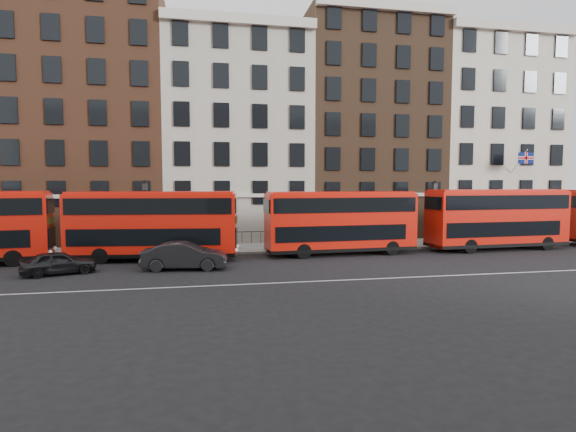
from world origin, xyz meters
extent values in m
plane|color=black|center=(0.00, 0.00, 0.00)|extent=(120.00, 120.00, 0.00)
cube|color=gray|center=(0.00, 10.50, 0.07)|extent=(80.00, 5.00, 0.15)
cube|color=gray|center=(0.00, 8.00, 0.08)|extent=(80.00, 0.30, 0.16)
cube|color=white|center=(0.00, -2.00, 0.01)|extent=(70.00, 0.12, 0.01)
cube|color=brown|center=(-12.80, 18.00, 11.00)|extent=(12.80, 10.00, 22.00)
cube|color=#A29D8F|center=(0.00, 18.00, 9.50)|extent=(12.80, 10.00, 19.00)
cube|color=beige|center=(0.00, 12.75, 18.60)|extent=(12.80, 0.50, 0.80)
cube|color=brown|center=(12.80, 18.00, 10.50)|extent=(12.80, 10.00, 21.00)
cube|color=beige|center=(12.80, 12.75, 20.60)|extent=(12.80, 0.50, 0.80)
cube|color=beige|center=(25.60, 18.00, 10.00)|extent=(12.80, 10.00, 20.00)
cube|color=beige|center=(25.60, 12.75, 19.60)|extent=(12.80, 0.50, 0.80)
cube|color=black|center=(-13.13, 7.15, 1.65)|extent=(0.40, 2.33, 1.38)
cube|color=black|center=(-13.13, 7.15, 2.79)|extent=(0.35, 2.02, 0.45)
cylinder|color=black|center=(-14.97, 5.70, 0.53)|extent=(1.09, 0.44, 1.06)
cylinder|color=black|center=(-15.28, 8.06, 0.53)|extent=(1.09, 0.44, 1.06)
cube|color=red|center=(-6.52, 6.40, 2.45)|extent=(11.30, 3.91, 4.16)
cube|color=black|center=(-6.52, 6.40, 0.50)|extent=(11.31, 3.95, 0.25)
cube|color=black|center=(-6.83, 6.44, 1.74)|extent=(10.06, 3.84, 1.11)
cube|color=black|center=(-6.52, 6.40, 3.74)|extent=(10.89, 3.94, 1.05)
cube|color=red|center=(-6.52, 6.40, 4.59)|extent=(10.96, 3.66, 0.19)
cube|color=black|center=(-0.98, 5.75, 1.63)|extent=(0.35, 2.31, 1.37)
cube|color=black|center=(-0.98, 5.75, 2.76)|extent=(0.32, 2.00, 0.44)
cylinder|color=black|center=(-3.10, 4.81, 0.53)|extent=(1.08, 0.42, 1.05)
cylinder|color=black|center=(-2.82, 7.15, 0.53)|extent=(1.08, 0.42, 1.05)
cylinder|color=black|center=(-9.80, 5.60, 0.53)|extent=(1.08, 0.42, 1.05)
cylinder|color=black|center=(-9.52, 7.94, 0.53)|extent=(1.08, 0.42, 1.05)
cube|color=red|center=(6.67, 6.40, 2.42)|extent=(11.03, 3.06, 4.11)
cube|color=black|center=(6.67, 6.40, 0.49)|extent=(11.03, 3.10, 0.25)
cube|color=black|center=(6.36, 6.39, 1.72)|extent=(9.79, 3.09, 1.09)
cube|color=black|center=(6.67, 6.40, 3.70)|extent=(10.62, 3.13, 1.04)
cube|color=red|center=(6.67, 6.40, 4.53)|extent=(10.71, 2.84, 0.19)
cube|color=black|center=(12.17, 6.63, 1.61)|extent=(0.18, 2.29, 1.35)
cube|color=black|center=(12.17, 6.63, 2.73)|extent=(0.17, 1.98, 0.44)
cylinder|color=black|center=(10.25, 5.38, 0.52)|extent=(1.05, 0.34, 1.04)
cylinder|color=black|center=(10.16, 7.71, 0.52)|extent=(1.05, 0.34, 1.04)
cylinder|color=black|center=(3.60, 5.10, 0.52)|extent=(1.05, 0.34, 1.04)
cylinder|color=black|center=(3.50, 7.43, 0.52)|extent=(1.05, 0.34, 1.04)
cube|color=red|center=(19.46, 6.40, 2.48)|extent=(11.33, 3.20, 4.22)
cube|color=black|center=(19.46, 6.40, 0.50)|extent=(11.33, 3.24, 0.26)
cube|color=black|center=(19.14, 6.38, 1.76)|extent=(10.05, 3.22, 1.12)
cube|color=black|center=(19.46, 6.40, 3.79)|extent=(10.91, 3.26, 1.07)
cube|color=red|center=(19.46, 6.40, 4.65)|extent=(11.00, 2.97, 0.19)
cube|color=black|center=(25.10, 6.67, 1.66)|extent=(0.20, 2.35, 1.39)
cube|color=black|center=(25.10, 6.67, 2.80)|extent=(0.18, 2.03, 0.45)
cylinder|color=black|center=(23.14, 5.38, 0.53)|extent=(1.08, 0.35, 1.07)
cylinder|color=black|center=(23.03, 7.77, 0.53)|extent=(1.08, 0.35, 1.07)
cylinder|color=black|center=(16.32, 5.05, 0.53)|extent=(1.08, 0.35, 1.07)
cylinder|color=black|center=(16.20, 7.44, 0.53)|extent=(1.08, 0.35, 1.07)
imported|color=black|center=(-11.43, 2.61, 0.68)|extent=(4.31, 2.85, 1.36)
imported|color=#242427|center=(-4.37, 2.72, 0.84)|extent=(5.24, 2.31, 1.67)
cylinder|color=black|center=(-7.33, 9.00, 2.45)|extent=(0.14, 0.14, 4.60)
cylinder|color=black|center=(-7.33, 9.00, 0.45)|extent=(0.32, 0.32, 0.60)
cube|color=#262626|center=(-7.33, 9.00, 5.00)|extent=(0.32, 0.32, 0.55)
cone|color=black|center=(-7.33, 9.00, 5.35)|extent=(0.44, 0.44, 0.25)
cylinder|color=black|center=(15.51, 8.98, 2.45)|extent=(0.14, 0.14, 4.60)
cylinder|color=black|center=(15.51, 8.98, 0.45)|extent=(0.32, 0.32, 0.60)
cube|color=#262626|center=(15.51, 8.98, 5.00)|extent=(0.32, 0.32, 0.55)
cone|color=black|center=(15.51, 8.98, 5.35)|extent=(0.44, 0.44, 0.25)
cylinder|color=black|center=(25.06, 8.48, 1.45)|extent=(0.12, 0.12, 2.60)
cube|color=black|center=(25.06, 8.33, 3.05)|extent=(0.25, 0.30, 0.75)
sphere|color=red|center=(25.06, 8.16, 3.27)|extent=(0.14, 0.14, 0.14)
sphere|color=#0C9919|center=(25.06, 8.16, 2.83)|extent=(0.14, 0.14, 0.14)
camera|label=1|loc=(-3.31, -24.94, 5.26)|focal=28.00mm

